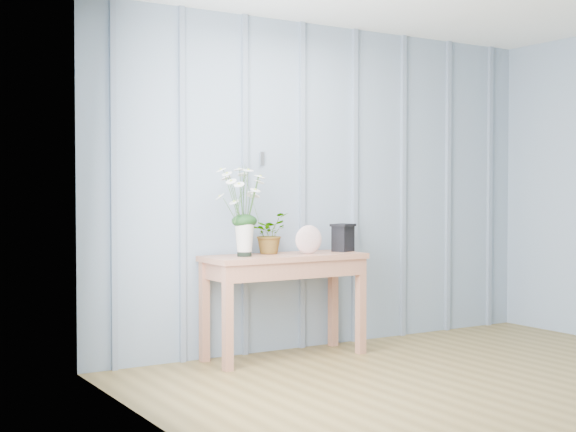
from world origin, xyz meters
TOP-DOWN VIEW (x-y plane):
  - ground at (0.00, 0.00)m, footprint 4.50×4.50m
  - room_shell at (-0.00, 0.92)m, footprint 4.00×4.50m
  - sideboard at (-0.56, 1.99)m, footprint 1.20×0.45m
  - daisy_vase at (-0.89, 1.99)m, footprint 0.45×0.35m
  - spider_plant at (-0.62, 2.11)m, footprint 0.35×0.34m
  - felt_disc_vessel at (-0.38, 1.94)m, footprint 0.22×0.09m
  - carved_box at (-0.03, 2.01)m, footprint 0.21×0.19m

SIDE VIEW (x-z plane):
  - ground at x=0.00m, z-range 0.00..0.00m
  - sideboard at x=-0.56m, z-range 0.26..1.01m
  - felt_disc_vessel at x=-0.38m, z-range 0.75..0.96m
  - carved_box at x=-0.03m, z-range 0.75..0.96m
  - spider_plant at x=-0.62m, z-range 0.75..1.05m
  - daisy_vase at x=-0.89m, z-range 0.83..1.47m
  - room_shell at x=0.00m, z-range 0.74..3.24m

